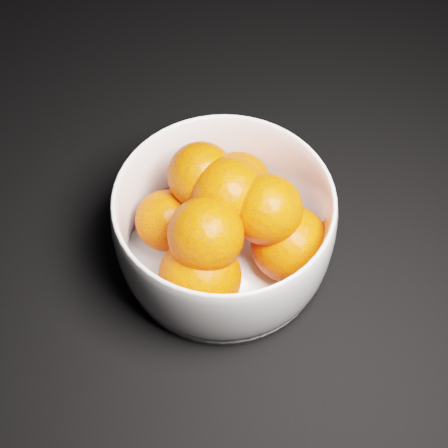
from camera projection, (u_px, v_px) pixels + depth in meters
ground at (262, 31)px, 0.83m from camera, size 3.00×3.00×0.00m
bowl at (224, 227)px, 0.59m from camera, size 0.21×0.21×0.10m
orange_pile at (228, 222)px, 0.58m from camera, size 0.16×0.16×0.11m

